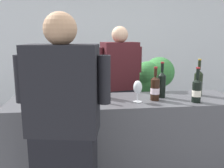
{
  "coord_description": "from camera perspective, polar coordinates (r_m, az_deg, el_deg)",
  "views": [
    {
      "loc": [
        -0.37,
        -2.19,
        1.5
      ],
      "look_at": [
        -0.11,
        0.0,
        1.06
      ],
      "focal_mm": 39.61,
      "sensor_mm": 36.0,
      "label": 1
    }
  ],
  "objects": [
    {
      "name": "wall_back",
      "position": [
        4.8,
        -2.37,
        10.15
      ],
      "size": [
        8.0,
        0.1,
        2.8
      ],
      "primitive_type": "cube",
      "color": "silver",
      "rests_on": "ground_plane"
    },
    {
      "name": "counter",
      "position": [
        2.45,
        2.66,
        -13.9
      ],
      "size": [
        2.11,
        0.58,
        0.91
      ],
      "primitive_type": "cube",
      "color": "#4C4C51",
      "rests_on": "ground_plane"
    },
    {
      "name": "wine_bottle_0",
      "position": [
        2.39,
        11.38,
        0.06
      ],
      "size": [
        0.08,
        0.08,
        0.34
      ],
      "color": "black",
      "rests_on": "counter"
    },
    {
      "name": "wine_bottle_1",
      "position": [
        2.28,
        9.91,
        -0.94
      ],
      "size": [
        0.08,
        0.08,
        0.31
      ],
      "color": "black",
      "rests_on": "counter"
    },
    {
      "name": "wine_bottle_2",
      "position": [
        2.38,
        -5.07,
        -0.14
      ],
      "size": [
        0.08,
        0.08,
        0.33
      ],
      "color": "black",
      "rests_on": "counter"
    },
    {
      "name": "wine_bottle_3",
      "position": [
        2.31,
        18.95,
        -1.33
      ],
      "size": [
        0.08,
        0.08,
        0.31
      ],
      "color": "black",
      "rests_on": "counter"
    },
    {
      "name": "wine_bottle_4",
      "position": [
        2.57,
        19.29,
        0.48
      ],
      "size": [
        0.08,
        0.08,
        0.36
      ],
      "color": "black",
      "rests_on": "counter"
    },
    {
      "name": "wine_bottle_5",
      "position": [
        2.35,
        -2.11,
        -0.35
      ],
      "size": [
        0.08,
        0.08,
        0.33
      ],
      "color": "black",
      "rests_on": "counter"
    },
    {
      "name": "wine_bottle_6",
      "position": [
        2.3,
        -6.71,
        -0.37
      ],
      "size": [
        0.08,
        0.08,
        0.36
      ],
      "color": "black",
      "rests_on": "counter"
    },
    {
      "name": "wine_glass",
      "position": [
        2.19,
        5.95,
        -0.92
      ],
      "size": [
        0.08,
        0.08,
        0.19
      ],
      "color": "silver",
      "rests_on": "counter"
    },
    {
      "name": "ice_bucket",
      "position": [
        2.4,
        -15.94,
        -0.59
      ],
      "size": [
        0.23,
        0.23,
        0.22
      ],
      "color": "silver",
      "rests_on": "counter"
    },
    {
      "name": "person_server",
      "position": [
        2.99,
        1.73,
        -2.68
      ],
      "size": [
        0.56,
        0.33,
        1.59
      ],
      "color": "black",
      "rests_on": "ground_plane"
    },
    {
      "name": "person_guest",
      "position": [
        1.69,
        -10.85,
        -13.5
      ],
      "size": [
        0.6,
        0.31,
        1.63
      ],
      "color": "black",
      "rests_on": "ground_plane"
    },
    {
      "name": "potted_shrub",
      "position": [
        3.55,
        9.25,
        0.33
      ],
      "size": [
        0.58,
        0.54,
        1.19
      ],
      "color": "brown",
      "rests_on": "ground_plane"
    }
  ]
}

